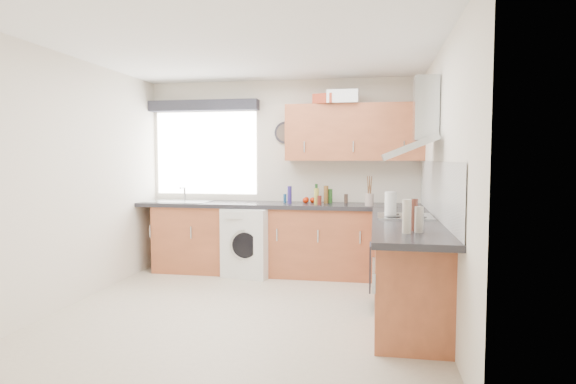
% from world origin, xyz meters
% --- Properties ---
extents(ground_plane, '(3.60, 3.60, 0.00)m').
position_xyz_m(ground_plane, '(0.00, 0.00, 0.00)').
color(ground_plane, beige).
extents(ceiling, '(3.60, 3.60, 0.02)m').
position_xyz_m(ceiling, '(0.00, 0.00, 2.50)').
color(ceiling, white).
rests_on(ceiling, wall_back).
extents(wall_back, '(3.60, 0.02, 2.50)m').
position_xyz_m(wall_back, '(0.00, 1.80, 1.25)').
color(wall_back, silver).
rests_on(wall_back, ground_plane).
extents(wall_front, '(3.60, 0.02, 2.50)m').
position_xyz_m(wall_front, '(0.00, -1.80, 1.25)').
color(wall_front, silver).
rests_on(wall_front, ground_plane).
extents(wall_left, '(0.02, 3.60, 2.50)m').
position_xyz_m(wall_left, '(-1.80, 0.00, 1.25)').
color(wall_left, silver).
rests_on(wall_left, ground_plane).
extents(wall_right, '(0.02, 3.60, 2.50)m').
position_xyz_m(wall_right, '(1.80, 0.00, 1.25)').
color(wall_right, silver).
rests_on(wall_right, ground_plane).
extents(window, '(1.40, 0.02, 1.10)m').
position_xyz_m(window, '(-1.05, 1.79, 1.55)').
color(window, silver).
rests_on(window, wall_back).
extents(window_blind, '(1.50, 0.18, 0.14)m').
position_xyz_m(window_blind, '(-1.05, 1.70, 2.18)').
color(window_blind, '#26262E').
rests_on(window_blind, wall_back).
extents(splashback, '(0.01, 3.00, 0.54)m').
position_xyz_m(splashback, '(1.79, 0.30, 1.18)').
color(splashback, white).
rests_on(splashback, wall_right).
extents(base_cab_back, '(3.00, 0.58, 0.86)m').
position_xyz_m(base_cab_back, '(-0.10, 1.51, 0.43)').
color(base_cab_back, brown).
rests_on(base_cab_back, ground_plane).
extents(base_cab_corner, '(0.60, 0.60, 0.86)m').
position_xyz_m(base_cab_corner, '(1.50, 1.50, 0.43)').
color(base_cab_corner, brown).
rests_on(base_cab_corner, ground_plane).
extents(base_cab_right, '(0.58, 2.10, 0.86)m').
position_xyz_m(base_cab_right, '(1.51, 0.15, 0.43)').
color(base_cab_right, brown).
rests_on(base_cab_right, ground_plane).
extents(worktop_back, '(3.60, 0.62, 0.05)m').
position_xyz_m(worktop_back, '(0.00, 1.50, 0.89)').
color(worktop_back, black).
rests_on(worktop_back, base_cab_back).
extents(worktop_right, '(0.62, 2.42, 0.05)m').
position_xyz_m(worktop_right, '(1.50, 0.00, 0.89)').
color(worktop_right, black).
rests_on(worktop_right, base_cab_right).
extents(sink, '(0.84, 0.46, 0.10)m').
position_xyz_m(sink, '(-1.33, 1.50, 0.95)').
color(sink, '#ACB3B8').
rests_on(sink, worktop_back).
extents(oven, '(0.56, 0.58, 0.85)m').
position_xyz_m(oven, '(1.50, 0.30, 0.42)').
color(oven, black).
rests_on(oven, ground_plane).
extents(hob_plate, '(0.52, 0.52, 0.01)m').
position_xyz_m(hob_plate, '(1.50, 0.30, 0.92)').
color(hob_plate, '#ACB3B8').
rests_on(hob_plate, worktop_right).
extents(extractor_hood, '(0.52, 0.78, 0.66)m').
position_xyz_m(extractor_hood, '(1.60, 0.30, 1.77)').
color(extractor_hood, '#ACB3B8').
rests_on(extractor_hood, wall_right).
extents(upper_cabinets, '(1.70, 0.35, 0.70)m').
position_xyz_m(upper_cabinets, '(0.95, 1.62, 1.80)').
color(upper_cabinets, brown).
rests_on(upper_cabinets, wall_back).
extents(washing_machine, '(0.68, 0.66, 0.86)m').
position_xyz_m(washing_machine, '(-0.33, 1.40, 0.43)').
color(washing_machine, silver).
rests_on(washing_machine, ground_plane).
extents(wall_clock, '(0.29, 0.04, 0.29)m').
position_xyz_m(wall_clock, '(0.05, 1.76, 1.81)').
color(wall_clock, '#26262E').
rests_on(wall_clock, wall_back).
extents(casserole, '(0.38, 0.28, 0.16)m').
position_xyz_m(casserole, '(0.82, 1.52, 2.23)').
color(casserole, silver).
rests_on(casserole, upper_cabinets).
extents(storage_box, '(0.31, 0.28, 0.12)m').
position_xyz_m(storage_box, '(0.60, 1.52, 2.21)').
color(storage_box, '#9C311A').
rests_on(storage_box, upper_cabinets).
extents(utensil_pot, '(0.13, 0.13, 0.15)m').
position_xyz_m(utensil_pot, '(1.15, 1.35, 0.98)').
color(utensil_pot, '#A38D82').
rests_on(utensil_pot, worktop_back).
extents(kitchen_roll, '(0.13, 0.13, 0.24)m').
position_xyz_m(kitchen_roll, '(1.36, 0.28, 1.03)').
color(kitchen_roll, silver).
rests_on(kitchen_roll, worktop_right).
extents(tomato_cluster, '(0.17, 0.17, 0.07)m').
position_xyz_m(tomato_cluster, '(0.38, 1.61, 0.95)').
color(tomato_cluster, '#AB1C03').
rests_on(tomato_cluster, worktop_back).
extents(jar_0, '(0.04, 0.04, 0.24)m').
position_xyz_m(jar_0, '(0.47, 1.68, 1.03)').
color(jar_0, '#19481A').
rests_on(jar_0, worktop_back).
extents(jar_1, '(0.06, 0.06, 0.22)m').
position_xyz_m(jar_1, '(0.15, 1.49, 1.02)').
color(jar_1, navy).
rests_on(jar_1, worktop_back).
extents(jar_2, '(0.04, 0.04, 0.11)m').
position_xyz_m(jar_2, '(0.07, 1.62, 0.96)').
color(jar_2, navy).
rests_on(jar_2, worktop_back).
extents(jar_3, '(0.06, 0.06, 0.22)m').
position_xyz_m(jar_3, '(0.61, 1.60, 1.02)').
color(jar_3, brown).
rests_on(jar_3, worktop_back).
extents(jar_4, '(0.06, 0.06, 0.20)m').
position_xyz_m(jar_4, '(0.50, 1.43, 1.01)').
color(jar_4, '#9C9336').
rests_on(jar_4, worktop_back).
extents(jar_5, '(0.05, 0.05, 0.11)m').
position_xyz_m(jar_5, '(0.55, 1.37, 0.97)').
color(jar_5, '#591B12').
rests_on(jar_5, worktop_back).
extents(jar_6, '(0.05, 0.05, 0.12)m').
position_xyz_m(jar_6, '(0.86, 1.62, 0.97)').
color(jar_6, '#402E23').
rests_on(jar_6, worktop_back).
extents(jar_7, '(0.06, 0.06, 0.18)m').
position_xyz_m(jar_7, '(0.65, 1.65, 1.00)').
color(jar_7, '#23511D').
rests_on(jar_7, worktop_back).
extents(bottle_0, '(0.07, 0.07, 0.26)m').
position_xyz_m(bottle_0, '(1.45, -0.74, 1.04)').
color(bottle_0, '#AFA695').
rests_on(bottle_0, worktop_right).
extents(bottle_1, '(0.05, 0.05, 0.25)m').
position_xyz_m(bottle_1, '(1.52, -0.61, 1.04)').
color(bottle_1, '#55281E').
rests_on(bottle_1, worktop_right).
extents(bottle_2, '(0.07, 0.07, 0.20)m').
position_xyz_m(bottle_2, '(1.55, -0.68, 1.01)').
color(bottle_2, '#9F9587').
rests_on(bottle_2, worktop_right).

